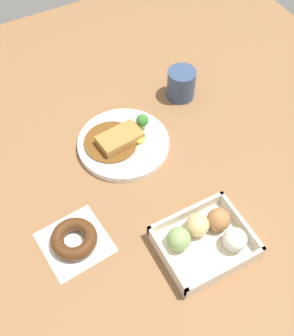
{
  "coord_description": "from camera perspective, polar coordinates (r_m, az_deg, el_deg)",
  "views": [
    {
      "loc": [
        0.23,
        0.5,
        0.84
      ],
      "look_at": [
        -0.05,
        -0.03,
        0.03
      ],
      "focal_mm": 45.7,
      "sensor_mm": 36.0,
      "label": 1
    }
  ],
  "objects": [
    {
      "name": "curry_plate",
      "position": [
        1.09,
        -3.22,
        3.46
      ],
      "size": [
        0.23,
        0.23,
        0.06
      ],
      "color": "white",
      "rests_on": "ground_plane"
    },
    {
      "name": "ground_plane",
      "position": [
        1.01,
        -1.78,
        -3.45
      ],
      "size": [
        1.6,
        1.6,
        0.0
      ],
      "primitive_type": "plane",
      "color": "brown"
    },
    {
      "name": "donut_box",
      "position": [
        0.93,
        7.86,
        -9.15
      ],
      "size": [
        0.19,
        0.16,
        0.06
      ],
      "color": "beige",
      "rests_on": "ground_plane"
    },
    {
      "name": "coffee_mug",
      "position": [
        1.2,
        4.58,
        11.11
      ],
      "size": [
        0.08,
        0.08,
        0.08
      ],
      "primitive_type": "cylinder",
      "color": "#33476B",
      "rests_on": "ground_plane"
    },
    {
      "name": "chocolate_ring_donut",
      "position": [
        0.94,
        -9.7,
        -9.35
      ],
      "size": [
        0.15,
        0.15,
        0.03
      ],
      "color": "white",
      "rests_on": "ground_plane"
    }
  ]
}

